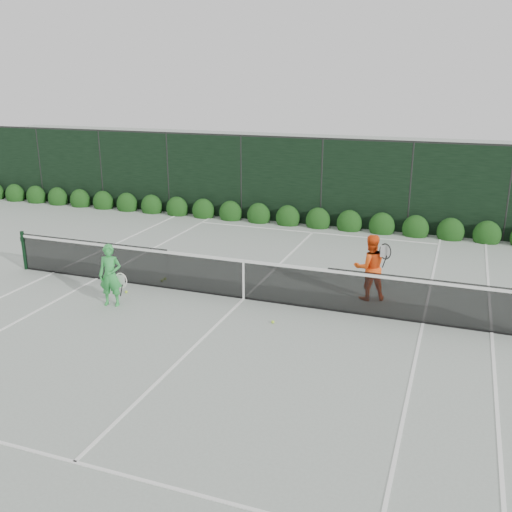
% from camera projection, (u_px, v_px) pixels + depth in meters
% --- Properties ---
extents(ground, '(80.00, 80.00, 0.00)m').
position_uv_depth(ground, '(244.00, 299.00, 13.53)').
color(ground, gray).
rests_on(ground, ground).
extents(tennis_net, '(12.90, 0.10, 1.07)m').
position_uv_depth(tennis_net, '(243.00, 278.00, 13.37)').
color(tennis_net, black).
rests_on(tennis_net, ground).
extents(player_woman, '(0.65, 0.46, 1.45)m').
position_uv_depth(player_woman, '(110.00, 275.00, 12.96)').
color(player_woman, green).
rests_on(player_woman, ground).
extents(player_man, '(0.97, 0.87, 1.58)m').
position_uv_depth(player_man, '(370.00, 267.00, 13.29)').
color(player_man, '#FF5415').
rests_on(player_man, ground).
extents(court_lines, '(11.03, 23.83, 0.01)m').
position_uv_depth(court_lines, '(244.00, 299.00, 13.52)').
color(court_lines, white).
rests_on(court_lines, ground).
extents(windscreen_fence, '(32.00, 21.07, 3.06)m').
position_uv_depth(windscreen_fence, '(191.00, 274.00, 10.64)').
color(windscreen_fence, black).
rests_on(windscreen_fence, ground).
extents(hedge_row, '(31.66, 0.65, 0.94)m').
position_uv_depth(hedge_row, '(318.00, 221.00, 19.86)').
color(hedge_row, '#10390F').
rests_on(hedge_row, ground).
extents(tennis_balls, '(3.99, 1.69, 0.07)m').
position_uv_depth(tennis_balls, '(178.00, 292.00, 13.86)').
color(tennis_balls, '#BDF035').
rests_on(tennis_balls, ground).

